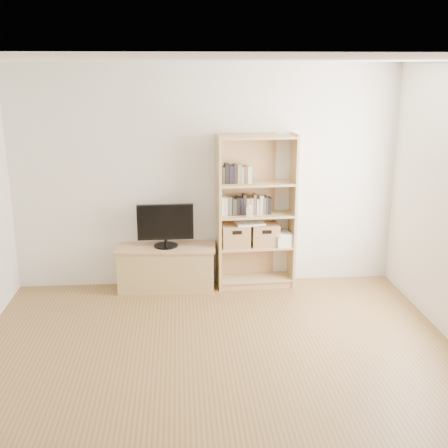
{
  "coord_description": "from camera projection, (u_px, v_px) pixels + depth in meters",
  "views": [
    {
      "loc": [
        -0.31,
        -3.94,
        2.57
      ],
      "look_at": [
        0.16,
        1.9,
        0.9
      ],
      "focal_mm": 45.0,
      "sensor_mm": 36.0,
      "label": 1
    }
  ],
  "objects": [
    {
      "name": "back_wall",
      "position": [
        206.0,
        177.0,
        6.55
      ],
      "size": [
        4.5,
        0.02,
        2.6
      ],
      "primitive_type": "cube",
      "color": "silver",
      "rests_on": "floor"
    },
    {
      "name": "baby_monitor",
      "position": [
        249.0,
        212.0,
        6.43
      ],
      "size": [
        0.07,
        0.05,
        0.11
      ],
      "primitive_type": "cube",
      "rotation": [
        0.0,
        0.0,
        -0.25
      ],
      "color": "white",
      "rests_on": "bookshelf"
    },
    {
      "name": "books_row_upper",
      "position": [
        239.0,
        174.0,
        6.41
      ],
      "size": [
        0.41,
        0.17,
        0.21
      ],
      "primitive_type": "cube",
      "rotation": [
        0.0,
        0.0,
        0.06
      ],
      "color": "beige",
      "rests_on": "bookshelf"
    },
    {
      "name": "magazine_stack",
      "position": [
        282.0,
        239.0,
        6.67
      ],
      "size": [
        0.25,
        0.32,
        0.13
      ],
      "primitive_type": "cube",
      "rotation": [
        0.0,
        0.0,
        0.19
      ],
      "color": "silver",
      "rests_on": "bookshelf"
    },
    {
      "name": "laptop",
      "position": [
        250.0,
        223.0,
        6.55
      ],
      "size": [
        0.35,
        0.26,
        0.03
      ],
      "primitive_type": "cube",
      "rotation": [
        0.0,
        0.0,
        0.12
      ],
      "color": "white",
      "rests_on": "basket_left"
    },
    {
      "name": "ceiling",
      "position": [
        223.0,
        60.0,
        3.8
      ],
      "size": [
        4.5,
        5.0,
        0.01
      ],
      "primitive_type": "cube",
      "color": "white",
      "rests_on": "back_wall"
    },
    {
      "name": "basket_right",
      "position": [
        265.0,
        234.0,
        6.63
      ],
      "size": [
        0.32,
        0.26,
        0.26
      ],
      "primitive_type": "cube",
      "rotation": [
        0.0,
        0.0,
        0.01
      ],
      "color": "#9D6E46",
      "rests_on": "bookshelf"
    },
    {
      "name": "tv_stand",
      "position": [
        167.0,
        269.0,
        6.6
      ],
      "size": [
        1.13,
        0.49,
        0.51
      ],
      "primitive_type": "cube",
      "rotation": [
        0.0,
        0.0,
        -0.07
      ],
      "color": "tan",
      "rests_on": "floor"
    },
    {
      "name": "books_row_mid",
      "position": [
        256.0,
        205.0,
        6.54
      ],
      "size": [
        0.78,
        0.18,
        0.21
      ],
      "primitive_type": "cube",
      "rotation": [
        0.0,
        0.0,
        0.03
      ],
      "color": "beige",
      "rests_on": "bookshelf"
    },
    {
      "name": "floor",
      "position": [
        223.0,
        396.0,
        4.51
      ],
      "size": [
        4.5,
        5.0,
        0.01
      ],
      "primitive_type": "cube",
      "color": "brown",
      "rests_on": "ground"
    },
    {
      "name": "basket_left",
      "position": [
        236.0,
        235.0,
        6.59
      ],
      "size": [
        0.33,
        0.28,
        0.27
      ],
      "primitive_type": "cube",
      "rotation": [
        0.0,
        0.0,
        0.04
      ],
      "color": "#9D6E46",
      "rests_on": "bookshelf"
    },
    {
      "name": "television",
      "position": [
        165.0,
        226.0,
        6.45
      ],
      "size": [
        0.65,
        0.06,
        0.51
      ],
      "primitive_type": "cube",
      "rotation": [
        0.0,
        0.0,
        0.02
      ],
      "color": "black",
      "rests_on": "tv_stand"
    },
    {
      "name": "bookshelf",
      "position": [
        256.0,
        212.0,
        6.55
      ],
      "size": [
        0.92,
        0.37,
        1.82
      ],
      "primitive_type": "cube",
      "rotation": [
        0.0,
        0.0,
        0.05
      ],
      "color": "tan",
      "rests_on": "floor"
    }
  ]
}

